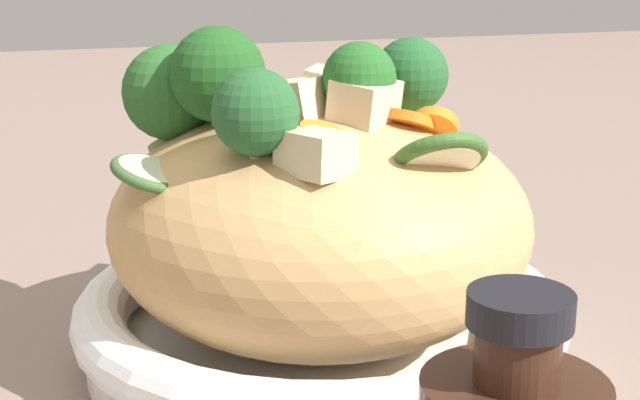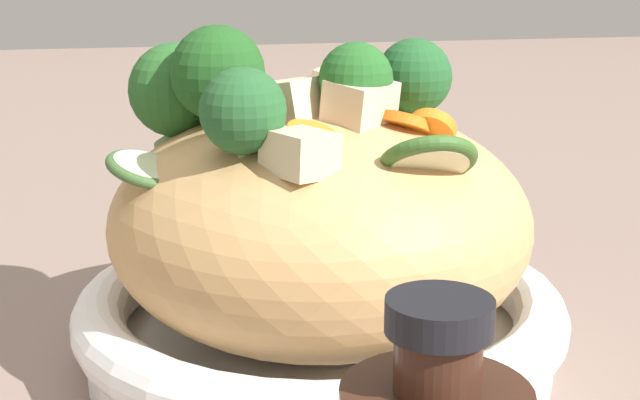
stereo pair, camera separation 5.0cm
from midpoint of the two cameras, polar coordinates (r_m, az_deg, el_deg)
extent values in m
plane|color=#80695F|center=(0.54, -2.72, -9.59)|extent=(3.00, 3.00, 0.00)
cylinder|color=white|center=(0.53, -2.74, -8.81)|extent=(0.25, 0.25, 0.02)
torus|color=white|center=(0.52, -2.77, -6.56)|extent=(0.27, 0.27, 0.03)
ellipsoid|color=tan|center=(0.51, -2.84, -1.43)|extent=(0.23, 0.23, 0.13)
torus|color=tan|center=(0.47, -8.85, 1.96)|extent=(0.05, 0.05, 0.02)
torus|color=tan|center=(0.54, -1.31, 6.61)|extent=(0.06, 0.06, 0.02)
torus|color=tan|center=(0.49, -7.02, 1.51)|extent=(0.07, 0.08, 0.02)
cone|color=#8FAF6A|center=(0.44, -7.15, 2.49)|extent=(0.02, 0.02, 0.01)
sphere|color=#25572C|center=(0.43, -7.24, 5.24)|extent=(0.06, 0.06, 0.04)
cone|color=#90AF74|center=(0.49, -9.03, 4.31)|extent=(0.02, 0.02, 0.02)
sphere|color=#1F501E|center=(0.49, -9.17, 7.46)|extent=(0.06, 0.06, 0.05)
cone|color=#8FAD72|center=(0.53, -11.14, 3.72)|extent=(0.02, 0.02, 0.02)
sphere|color=#2B5B29|center=(0.52, -11.29, 6.53)|extent=(0.06, 0.06, 0.05)
cone|color=#8CB370|center=(0.48, -0.67, 4.94)|extent=(0.03, 0.03, 0.01)
sphere|color=#245E25|center=(0.47, -0.68, 7.29)|extent=(0.05, 0.05, 0.04)
cone|color=#94B271|center=(0.52, -11.66, 3.53)|extent=(0.04, 0.04, 0.02)
sphere|color=#295E27|center=(0.51, -11.83, 6.34)|extent=(0.07, 0.07, 0.05)
cone|color=#8CB975|center=(0.51, 2.62, 4.97)|extent=(0.03, 0.02, 0.02)
sphere|color=#22572A|center=(0.50, 2.65, 7.50)|extent=(0.05, 0.05, 0.04)
cylinder|color=orange|center=(0.49, -0.56, 5.83)|extent=(0.03, 0.03, 0.02)
cylinder|color=orange|center=(0.47, 3.92, 4.32)|extent=(0.03, 0.03, 0.02)
cylinder|color=orange|center=(0.47, 2.38, 4.76)|extent=(0.04, 0.04, 0.02)
cylinder|color=orange|center=(0.44, -3.01, 3.67)|extent=(0.04, 0.04, 0.02)
cylinder|color=orange|center=(0.49, -0.50, 5.77)|extent=(0.03, 0.03, 0.02)
cylinder|color=beige|center=(0.44, 3.99, 2.49)|extent=(0.04, 0.04, 0.03)
torus|color=#376227|center=(0.44, 3.99, 2.49)|extent=(0.05, 0.04, 0.03)
cylinder|color=beige|center=(0.47, -13.22, 1.52)|extent=(0.04, 0.04, 0.02)
torus|color=#385A2C|center=(0.47, -13.22, 1.52)|extent=(0.05, 0.05, 0.02)
cube|color=beige|center=(0.48, -4.94, 5.74)|extent=(0.05, 0.05, 0.03)
cube|color=beige|center=(0.47, -0.40, 5.59)|extent=(0.04, 0.04, 0.03)
cube|color=beige|center=(0.43, -3.64, 2.78)|extent=(0.04, 0.04, 0.02)
cube|color=beige|center=(0.55, -2.25, 6.38)|extent=(0.04, 0.04, 0.03)
cylinder|color=#381E14|center=(0.28, 6.81, -9.32)|extent=(0.03, 0.03, 0.02)
cylinder|color=black|center=(0.28, 6.91, -6.66)|extent=(0.03, 0.03, 0.01)
camera|label=1|loc=(0.03, -92.86, -0.82)|focal=53.11mm
camera|label=2|loc=(0.03, 87.14, 0.82)|focal=53.11mm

